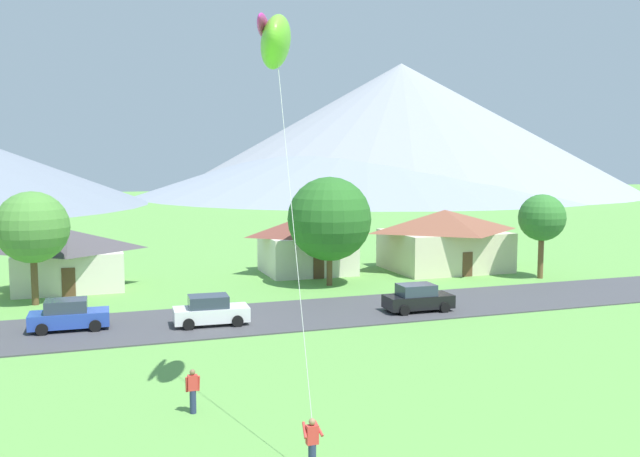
{
  "coord_description": "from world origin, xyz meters",
  "views": [
    {
      "loc": [
        -9.43,
        -10.81,
        9.35
      ],
      "look_at": [
        -1.84,
        11.38,
        6.97
      ],
      "focal_mm": 37.67,
      "sensor_mm": 36.0,
      "label": 1
    }
  ],
  "objects": [
    {
      "name": "road_strip",
      "position": [
        0.0,
        27.45,
        0.04
      ],
      "size": [
        160.0,
        7.88,
        0.08
      ],
      "primitive_type": "cube",
      "color": "#424247",
      "rests_on": "ground"
    },
    {
      "name": "mountain_central_ridge",
      "position": [
        77.94,
        171.0,
        18.86
      ],
      "size": [
        135.18,
        135.18,
        37.72
      ],
      "primitive_type": "cone",
      "color": "#8E939E",
      "rests_on": "ground"
    },
    {
      "name": "mountain_west_ridge",
      "position": [
        62.35,
        159.89,
        9.98
      ],
      "size": [
        124.25,
        124.25,
        19.96
      ],
      "primitive_type": "cone",
      "color": "gray",
      "rests_on": "ground"
    },
    {
      "name": "house_leftmost",
      "position": [
        19.2,
        39.85,
        2.68
      ],
      "size": [
        10.18,
        8.19,
        5.17
      ],
      "color": "beige",
      "rests_on": "ground"
    },
    {
      "name": "house_left_center",
      "position": [
        7.49,
        42.0,
        2.53
      ],
      "size": [
        7.63,
        6.49,
        4.88
      ],
      "color": "beige",
      "rests_on": "ground"
    },
    {
      "name": "house_right_center",
      "position": [
        -11.09,
        41.02,
        2.26
      ],
      "size": [
        8.03,
        6.57,
        4.36
      ],
      "color": "beige",
      "rests_on": "ground"
    },
    {
      "name": "tree_near_left",
      "position": [
        7.35,
        36.06,
        5.02
      ],
      "size": [
        6.28,
        6.28,
        8.17
      ],
      "color": "brown",
      "rests_on": "ground"
    },
    {
      "name": "tree_left_of_center",
      "position": [
        24.31,
        33.52,
        4.82
      ],
      "size": [
        3.7,
        3.7,
        6.72
      ],
      "color": "brown",
      "rests_on": "ground"
    },
    {
      "name": "tree_right_of_center",
      "position": [
        -13.08,
        35.81,
        5.06
      ],
      "size": [
        4.64,
        4.64,
        7.4
      ],
      "color": "brown",
      "rests_on": "ground"
    },
    {
      "name": "parked_car_blue_west_end",
      "position": [
        -10.82,
        27.94,
        0.87
      ],
      "size": [
        4.24,
        2.15,
        1.68
      ],
      "color": "#2847A8",
      "rests_on": "road_strip"
    },
    {
      "name": "parked_car_white_mid_west",
      "position": [
        -3.23,
        26.53,
        0.87
      ],
      "size": [
        4.28,
        2.24,
        1.68
      ],
      "color": "white",
      "rests_on": "road_strip"
    },
    {
      "name": "parked_car_black_mid_east",
      "position": [
        9.5,
        25.86,
        0.87
      ],
      "size": [
        4.24,
        2.16,
        1.68
      ],
      "color": "black",
      "rests_on": "road_strip"
    },
    {
      "name": "kite_flyer_with_kite",
      "position": [
        -3.08,
        12.66,
        13.36
      ],
      "size": [
        2.31,
        7.08,
        14.55
      ],
      "color": "navy",
      "rests_on": "ground"
    },
    {
      "name": "watcher_person",
      "position": [
        -6.1,
        13.52,
        0.88
      ],
      "size": [
        0.56,
        0.24,
        1.68
      ],
      "color": "navy",
      "rests_on": "ground"
    }
  ]
}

